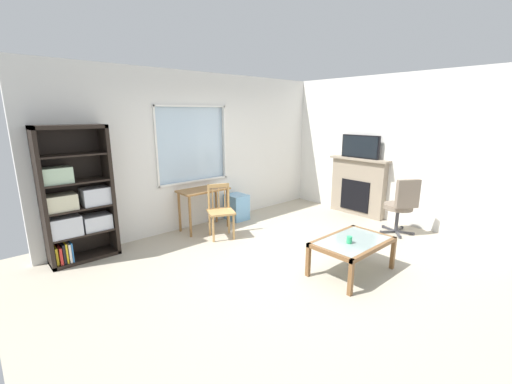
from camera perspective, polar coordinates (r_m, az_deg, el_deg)
The scene contains 12 objects.
ground at distance 4.85m, azimuth 5.54°, elevation -11.78°, with size 6.58×5.50×0.02m, color #B2A893.
wall_back_with_window at distance 6.18m, azimuth -9.62°, elevation 6.97°, with size 5.58×0.15×2.76m.
wall_right at distance 6.80m, azimuth 22.52°, elevation 6.84°, with size 0.12×4.70×2.76m, color silver.
bookshelf at distance 5.21m, azimuth -28.89°, elevation -1.49°, with size 0.90×0.38×1.91m.
desk_under_window at distance 5.91m, azimuth -9.13°, elevation -0.72°, with size 0.89×0.46×0.75m.
wooden_chair at distance 5.54m, azimuth -6.19°, elevation -3.24°, with size 0.54×0.53×0.90m.
plastic_drawer_unit at distance 6.49m, azimuth -3.37°, elevation -2.62°, with size 0.35×0.40×0.50m, color #72ADDB.
fireplace at distance 7.05m, azimuth 17.30°, elevation 0.94°, with size 0.26×1.25×1.18m.
tv at distance 6.91m, azimuth 17.70°, elevation 7.53°, with size 0.06×0.82×0.46m.
office_chair at distance 6.11m, azimuth 24.02°, elevation -1.88°, with size 0.61×0.62×1.00m.
coffee_table at distance 4.50m, azimuth 16.45°, elevation -8.77°, with size 1.07×0.68×0.45m.
sippy_cup at distance 4.36m, azimuth 15.95°, elevation -7.99°, with size 0.07×0.07×0.09m, color #33B770.
Camera 1 is at (-3.24, -2.95, 2.06)m, focal length 22.97 mm.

